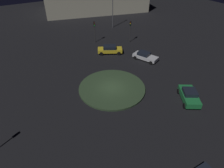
# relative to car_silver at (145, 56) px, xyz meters

# --- Properties ---
(ground_plane) EXTENTS (117.68, 117.68, 0.00)m
(ground_plane) POSITION_rel_car_silver_xyz_m (-9.36, -4.54, -0.71)
(ground_plane) COLOR black
(roundabout_island) EXTENTS (9.45, 9.45, 0.25)m
(roundabout_island) POSITION_rel_car_silver_xyz_m (-9.36, -4.54, -0.59)
(roundabout_island) COLOR #2D4228
(roundabout_island) RESTS_ON ground_plane
(car_silver) EXTENTS (3.33, 4.70, 1.39)m
(car_silver) POSITION_rel_car_silver_xyz_m (0.00, 0.00, 0.00)
(car_silver) COLOR silver
(car_silver) RESTS_ON ground_plane
(car_green) EXTENTS (3.76, 4.51, 1.55)m
(car_green) POSITION_rel_car_silver_xyz_m (-1.90, -11.75, 0.08)
(car_green) COLOR #1E7238
(car_green) RESTS_ON ground_plane
(car_yellow) EXTENTS (4.84, 3.66, 1.50)m
(car_yellow) POSITION_rel_car_silver_xyz_m (-4.15, 5.37, 0.07)
(car_yellow) COLOR gold
(car_yellow) RESTS_ON ground_plane
(traffic_light_north) EXTENTS (0.35, 0.39, 4.38)m
(traffic_light_north) POSITION_rel_car_silver_xyz_m (-4.38, 11.28, 2.39)
(traffic_light_north) COLOR #2D2D2D
(traffic_light_north) RESTS_ON ground_plane
(traffic_light_northeast) EXTENTS (0.38, 0.39, 4.47)m
(traffic_light_northeast) POSITION_rel_car_silver_xyz_m (1.93, 7.72, 2.46)
(traffic_light_northeast) COLOR #2D2D2D
(traffic_light_northeast) RESTS_ON ground_plane
(streetlamp_northeast) EXTENTS (0.48, 0.48, 9.08)m
(streetlamp_northeast) POSITION_rel_car_silver_xyz_m (3.37, 17.30, 4.91)
(streetlamp_northeast) COLOR #4C4C51
(streetlamp_northeast) RESTS_ON ground_plane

